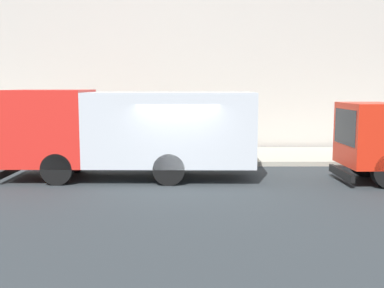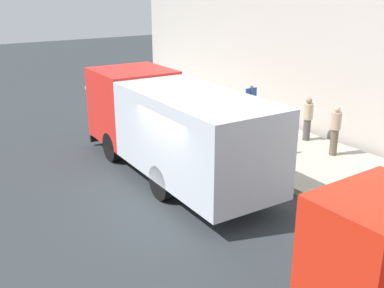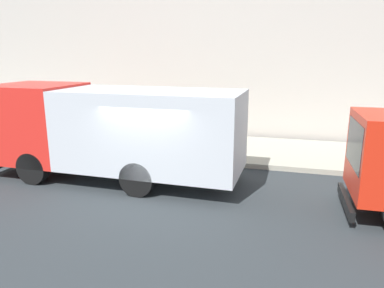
{
  "view_description": "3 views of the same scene",
  "coord_description": "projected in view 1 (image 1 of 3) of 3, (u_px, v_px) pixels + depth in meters",
  "views": [
    {
      "loc": [
        -14.28,
        -0.37,
        3.05
      ],
      "look_at": [
        0.87,
        -0.44,
        1.13
      ],
      "focal_mm": 43.25,
      "sensor_mm": 36.0,
      "label": 1
    },
    {
      "loc": [
        -5.82,
        -9.71,
        5.59
      ],
      "look_at": [
        1.07,
        0.83,
        1.19
      ],
      "focal_mm": 42.41,
      "sensor_mm": 36.0,
      "label": 2
    },
    {
      "loc": [
        -9.08,
        -3.73,
        3.9
      ],
      "look_at": [
        1.37,
        -0.84,
        1.17
      ],
      "focal_mm": 34.09,
      "sensor_mm": 36.0,
      "label": 3
    }
  ],
  "objects": [
    {
      "name": "traffic_cone_orange",
      "position": [
        37.0,
        150.0,
        18.14
      ],
      "size": [
        0.48,
        0.48,
        0.68
      ],
      "primitive_type": "cone",
      "color": "orange",
      "rests_on": "sidewalk"
    },
    {
      "name": "ground",
      "position": [
        178.0,
        183.0,
        14.55
      ],
      "size": [
        80.0,
        80.0,
        0.0
      ],
      "primitive_type": "plane",
      "color": "#2C3235"
    },
    {
      "name": "street_sign_post",
      "position": [
        153.0,
        123.0,
        17.78
      ],
      "size": [
        0.44,
        0.08,
        2.43
      ],
      "color": "#4C5156",
      "rests_on": "sidewalk"
    },
    {
      "name": "building_facade",
      "position": [
        182.0,
        53.0,
        21.62
      ],
      "size": [
        0.5,
        30.0,
        9.11
      ],
      "primitive_type": "cube",
      "color": "#BAB3A9",
      "rests_on": "ground"
    },
    {
      "name": "pedestrian_standing",
      "position": [
        188.0,
        131.0,
        20.4
      ],
      "size": [
        0.42,
        0.42,
        1.7
      ],
      "rotation": [
        0.0,
        0.0,
        1.84
      ],
      "color": "brown",
      "rests_on": "sidewalk"
    },
    {
      "name": "pedestrian_walking",
      "position": [
        152.0,
        131.0,
        20.82
      ],
      "size": [
        0.44,
        0.44,
        1.6
      ],
      "rotation": [
        0.0,
        0.0,
        5.99
      ],
      "color": "#4F4948",
      "rests_on": "sidewalk"
    },
    {
      "name": "large_utility_truck",
      "position": [
        130.0,
        129.0,
        15.14
      ],
      "size": [
        2.57,
        8.08,
        2.91
      ],
      "rotation": [
        0.0,
        0.0,
        -0.02
      ],
      "color": "red",
      "rests_on": "ground"
    },
    {
      "name": "sidewalk",
      "position": [
        181.0,
        156.0,
        19.6
      ],
      "size": [
        4.2,
        30.0,
        0.18
      ],
      "primitive_type": "cube",
      "color": "#A8A594",
      "rests_on": "ground"
    }
  ]
}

